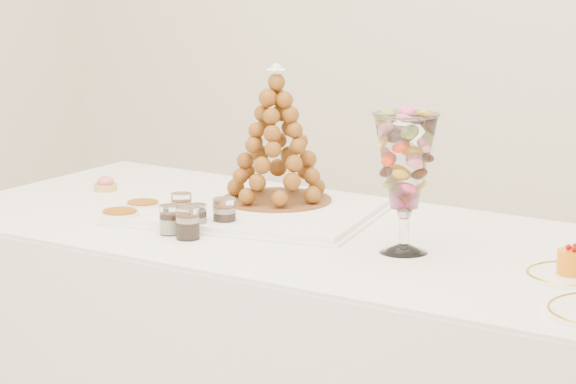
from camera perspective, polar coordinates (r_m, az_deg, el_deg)
The scene contains 13 objects.
lace_tray at distance 3.44m, azimuth -1.60°, elevation -0.81°, with size 0.60×0.45×0.02m, color white.
macaron_vase at distance 3.05m, azimuth 4.93°, elevation 1.22°, with size 0.14×0.14×0.32m.
cake_plate at distance 2.95m, azimuth 11.78°, elevation -3.43°, with size 0.20×0.20×0.01m, color white.
pink_tart at distance 3.76m, azimuth -7.65°, elevation 0.32°, with size 0.06×0.06×0.04m.
verrine_a at distance 3.39m, azimuth -4.48°, elevation -0.62°, with size 0.05×0.05×0.07m, color white.
verrine_b at distance 3.28m, azimuth -3.84°, elevation -1.08°, with size 0.05×0.05×0.07m, color white.
verrine_c at distance 3.30m, azimuth -2.67°, elevation -0.91°, with size 0.06×0.06×0.08m, color white.
verrine_d at distance 3.25m, azimuth -4.94°, elevation -1.16°, with size 0.05×0.05×0.07m, color white.
verrine_e at distance 3.21m, azimuth -4.21°, elevation -1.31°, with size 0.06×0.06×0.08m, color white.
ramekin_back at distance 3.48m, azimuth -6.09°, elevation -0.68°, with size 0.09×0.09×0.03m, color white.
ramekin_front at distance 3.38m, azimuth -7.04°, elevation -1.07°, with size 0.10×0.10×0.03m, color white.
croquembouche at distance 3.48m, azimuth -0.48°, elevation 2.41°, with size 0.29×0.29×0.35m.
mousse_cake at distance 2.94m, azimuth 11.87°, elevation -2.87°, with size 0.07×0.07×0.06m.
Camera 1 is at (1.69, -2.31, 1.60)m, focal length 85.00 mm.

